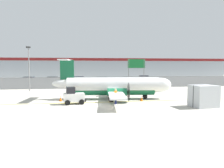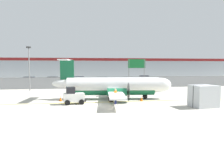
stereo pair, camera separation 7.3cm
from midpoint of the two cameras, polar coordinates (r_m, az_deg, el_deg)
ground_plane at (r=25.13m, az=-1.44°, el=-4.72°), size 140.00×140.00×0.01m
perimeter_fence at (r=40.81m, az=-4.41°, el=0.50°), size 98.00×0.10×2.10m
parking_lot_strip at (r=52.33m, az=-5.41°, el=0.28°), size 98.00×17.00×0.12m
background_building at (r=70.64m, az=-6.38°, el=4.03°), size 91.00×8.10×6.50m
commuter_airplane at (r=27.27m, az=0.97°, el=-0.58°), size 14.97×16.08×4.92m
baggage_tug at (r=24.07m, az=-9.96°, el=-3.17°), size 2.45×1.62×1.88m
ground_crew_worker at (r=23.59m, az=1.02°, el=-3.01°), size 0.47×0.50×1.70m
cargo_container at (r=23.93m, az=22.86°, el=-2.93°), size 2.60×2.24×2.20m
traffic_cone_near_left at (r=26.44m, az=-13.22°, el=-3.69°), size 0.36×0.36×0.64m
traffic_cone_near_right at (r=29.84m, az=-7.37°, el=-2.65°), size 0.36×0.36×0.64m
traffic_cone_far_left at (r=26.18m, az=7.79°, el=-3.70°), size 0.36×0.36×0.64m
traffic_cone_far_right at (r=29.26m, az=3.38°, el=-2.77°), size 0.36×0.36×0.64m
parked_car_0 at (r=52.94m, az=-20.87°, el=0.94°), size 4.36×2.36×1.58m
parked_car_1 at (r=51.39m, az=-15.30°, el=0.98°), size 4.35×2.32×1.58m
parked_car_2 at (r=51.52m, az=-8.47°, el=1.10°), size 4.36×2.36×1.58m
parked_car_3 at (r=49.27m, az=-2.36°, el=0.99°), size 4.26×2.13×1.58m
parked_car_4 at (r=49.75m, az=4.67°, el=1.01°), size 4.31×2.23×1.58m
parked_car_5 at (r=56.53m, az=8.52°, el=1.43°), size 4.38×2.42×1.58m
apron_light_pole at (r=38.10m, az=-20.78°, el=4.70°), size 0.70×0.30×7.27m
highway_sign at (r=44.68m, az=6.50°, el=4.73°), size 3.60×0.14×5.50m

